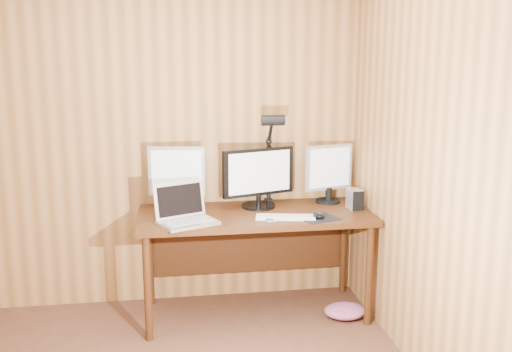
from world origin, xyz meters
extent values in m
plane|color=#B0773F|center=(0.00, 2.00, 1.25)|extent=(4.00, 0.00, 4.00)
plane|color=#B0773F|center=(1.75, 0.00, 1.25)|extent=(0.00, 4.00, 4.00)
cube|color=#40200D|center=(0.93, 1.63, 0.73)|extent=(1.60, 0.70, 0.04)
cube|color=#40200D|center=(0.93, 1.95, 0.45)|extent=(1.48, 0.02, 0.51)
cylinder|color=#40200D|center=(0.19, 1.34, 0.35)|extent=(0.05, 0.05, 0.71)
cylinder|color=#40200D|center=(0.19, 1.92, 0.35)|extent=(0.05, 0.05, 0.71)
cylinder|color=#40200D|center=(1.67, 1.34, 0.35)|extent=(0.05, 0.05, 0.71)
cylinder|color=#40200D|center=(1.67, 1.92, 0.35)|extent=(0.05, 0.05, 0.71)
cylinder|color=black|center=(0.98, 1.77, 0.76)|extent=(0.24, 0.24, 0.02)
cylinder|color=black|center=(0.98, 1.77, 0.80)|extent=(0.04, 0.04, 0.07)
cube|color=black|center=(0.98, 1.77, 1.01)|extent=(0.53, 0.21, 0.34)
cube|color=white|center=(0.98, 1.75, 1.01)|extent=(0.46, 0.16, 0.29)
cylinder|color=black|center=(0.40, 1.81, 0.76)|extent=(0.19, 0.19, 0.02)
cylinder|color=black|center=(0.40, 1.81, 0.81)|extent=(0.04, 0.04, 0.08)
cube|color=#B4B4B9|center=(0.40, 1.81, 1.03)|extent=(0.40, 0.10, 0.35)
cube|color=white|center=(0.40, 1.79, 1.03)|extent=(0.35, 0.06, 0.30)
cylinder|color=black|center=(1.51, 1.83, 0.76)|extent=(0.18, 0.18, 0.02)
cylinder|color=black|center=(1.51, 1.83, 0.81)|extent=(0.04, 0.04, 0.08)
cube|color=#B4B4B9|center=(1.51, 1.83, 1.02)|extent=(0.38, 0.14, 0.33)
cube|color=white|center=(1.52, 1.81, 1.02)|extent=(0.32, 0.10, 0.28)
cube|color=silver|center=(0.46, 1.42, 0.76)|extent=(0.42, 0.37, 0.02)
cube|color=silver|center=(0.41, 1.53, 0.89)|extent=(0.34, 0.19, 0.23)
cube|color=black|center=(0.41, 1.53, 0.89)|extent=(0.30, 0.16, 0.20)
cube|color=#B2B2B7|center=(0.46, 1.42, 0.77)|extent=(0.34, 0.26, 0.00)
cube|color=silver|center=(1.11, 1.45, 0.76)|extent=(0.41, 0.20, 0.02)
cube|color=white|center=(1.11, 1.45, 0.77)|extent=(0.38, 0.17, 0.00)
cube|color=black|center=(1.33, 1.42, 0.75)|extent=(0.29, 0.27, 0.00)
ellipsoid|color=black|center=(1.33, 1.42, 0.77)|extent=(0.12, 0.13, 0.04)
cube|color=silver|center=(1.65, 1.62, 0.82)|extent=(0.10, 0.13, 0.14)
cube|color=black|center=(1.65, 1.56, 0.82)|extent=(0.08, 0.01, 0.14)
cube|color=silver|center=(0.99, 1.42, 0.76)|extent=(0.07, 0.11, 0.01)
cube|color=black|center=(0.99, 1.42, 0.76)|extent=(0.05, 0.07, 0.00)
cylinder|color=black|center=(1.51, 1.82, 0.81)|extent=(0.05, 0.05, 0.11)
cube|color=black|center=(1.08, 1.91, 0.74)|extent=(0.05, 0.06, 0.06)
cylinder|color=black|center=(1.08, 1.91, 0.98)|extent=(0.03, 0.03, 0.45)
sphere|color=black|center=(1.08, 1.91, 1.20)|extent=(0.05, 0.05, 0.05)
cylinder|color=black|center=(1.08, 1.84, 1.29)|extent=(0.02, 0.16, 0.19)
cylinder|color=black|center=(1.08, 1.75, 1.38)|extent=(0.16, 0.08, 0.08)
camera|label=1|loc=(0.35, -2.15, 1.79)|focal=40.00mm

